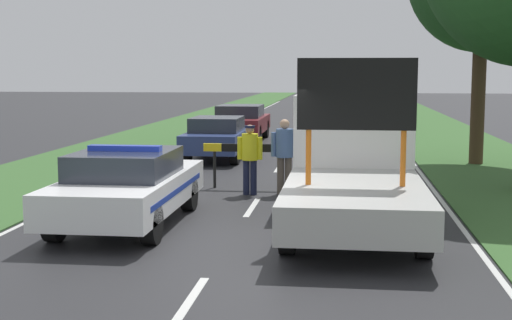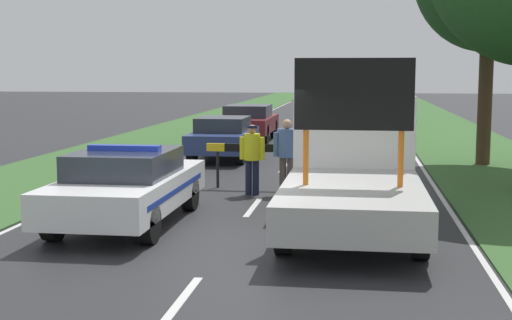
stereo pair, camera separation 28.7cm
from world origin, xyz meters
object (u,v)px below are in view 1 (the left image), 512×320
object	(u,v)px
police_officer	(250,153)
pedestrian_civilian	(285,150)
road_barrier	(258,152)
queued_car_wagon_maroon	(241,122)
work_truck	(354,163)
traffic_cone_centre_front	(147,174)
queued_car_sedan_black	(347,106)
queued_car_hatch_blue	(218,137)
queued_car_sedan_silver	(343,112)
police_car	(128,186)
traffic_cone_near_police	(364,170)

from	to	relation	value
police_officer	pedestrian_civilian	bearing A→B (deg)	-139.94
road_barrier	queued_car_wagon_maroon	xyz separation A→B (m)	(-2.09, 11.60, -0.11)
work_truck	pedestrian_civilian	world-z (taller)	work_truck
traffic_cone_centre_front	queued_car_sedan_black	size ratio (longest dim) A/B	0.15
traffic_cone_centre_front	queued_car_hatch_blue	xyz separation A→B (m)	(0.74, 5.59, 0.38)
traffic_cone_centre_front	queued_car_sedan_silver	bearing A→B (deg)	76.01
police_car	traffic_cone_near_police	distance (m)	7.14
police_car	queued_car_sedan_black	size ratio (longest dim) A/B	1.04
pedestrian_civilian	traffic_cone_near_police	xyz separation A→B (m)	(1.85, 2.04, -0.69)
queued_car_hatch_blue	queued_car_sedan_black	world-z (taller)	queued_car_sedan_black
queued_car_sedan_black	queued_car_wagon_maroon	bearing A→B (deg)	72.02
police_officer	queued_car_sedan_black	world-z (taller)	police_officer
pedestrian_civilian	queued_car_sedan_black	world-z (taller)	pedestrian_civilian
police_officer	queued_car_wagon_maroon	distance (m)	12.63
work_truck	pedestrian_civilian	size ratio (longest dim) A/B	3.43
police_car	traffic_cone_near_police	world-z (taller)	police_car
police_officer	traffic_cone_centre_front	size ratio (longest dim) A/B	2.36
queued_car_sedan_black	road_barrier	bearing A→B (deg)	84.88
traffic_cone_near_police	queued_car_sedan_silver	world-z (taller)	queued_car_sedan_silver
pedestrian_civilian	traffic_cone_centre_front	bearing A→B (deg)	140.49
queued_car_wagon_maroon	queued_car_sedan_black	size ratio (longest dim) A/B	1.01
police_car	work_truck	xyz separation A→B (m)	(4.08, 0.82, 0.37)
queued_car_sedan_silver	work_truck	bearing A→B (deg)	90.58
work_truck	queued_car_hatch_blue	bearing A→B (deg)	-66.23
police_car	road_barrier	distance (m)	4.68
police_car	police_officer	xyz separation A→B (m)	(1.79, 3.41, 0.23)
road_barrier	traffic_cone_centre_front	size ratio (longest dim) A/B	3.90
traffic_cone_centre_front	work_truck	bearing A→B (deg)	-34.24
queued_car_sedan_silver	queued_car_wagon_maroon	bearing A→B (deg)	59.81
queued_car_hatch_blue	work_truck	bearing A→B (deg)	114.91
work_truck	queued_car_wagon_maroon	size ratio (longest dim) A/B	1.29
police_officer	queued_car_sedan_silver	bearing A→B (deg)	-66.51
traffic_cone_near_police	queued_car_hatch_blue	distance (m)	6.12
work_truck	traffic_cone_centre_front	size ratio (longest dim) A/B	8.72
traffic_cone_near_police	police_officer	bearing A→B (deg)	-140.24
police_car	queued_car_wagon_maroon	xyz separation A→B (m)	(-0.21, 15.88, 0.04)
road_barrier	queued_car_wagon_maroon	size ratio (longest dim) A/B	0.58
police_officer	queued_car_wagon_maroon	xyz separation A→B (m)	(-2.00, 12.47, -0.18)
traffic_cone_centre_front	queued_car_sedan_silver	world-z (taller)	queued_car_sedan_silver
road_barrier	queued_car_sedan_silver	bearing A→B (deg)	86.30
traffic_cone_centre_front	queued_car_hatch_blue	world-z (taller)	queued_car_hatch_blue
road_barrier	pedestrian_civilian	world-z (taller)	pedestrian_civilian
police_car	queued_car_wagon_maroon	size ratio (longest dim) A/B	1.03
work_truck	traffic_cone_centre_front	xyz separation A→B (m)	(-4.89, 3.33, -0.76)
queued_car_wagon_maroon	queued_car_sedan_silver	size ratio (longest dim) A/B	1.01
police_officer	queued_car_sedan_black	distance (m)	25.90
pedestrian_civilian	traffic_cone_centre_front	xyz separation A→B (m)	(-3.38, 0.59, -0.67)
road_barrier	police_officer	bearing A→B (deg)	-93.24
pedestrian_civilian	queued_car_sedan_silver	distance (m)	19.35
police_car	queued_car_sedan_silver	bearing A→B (deg)	80.95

